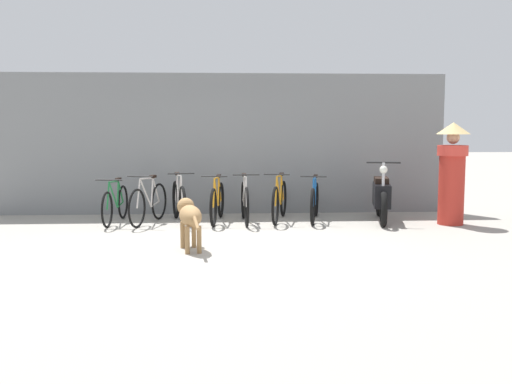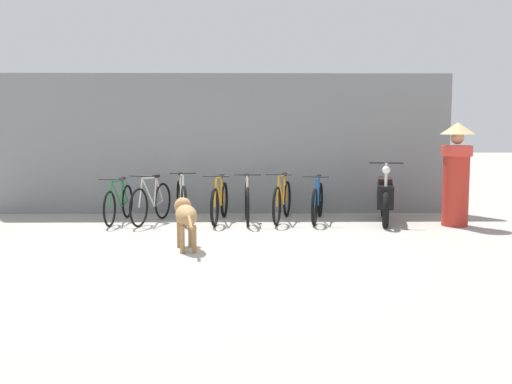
{
  "view_description": "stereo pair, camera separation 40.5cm",
  "coord_description": "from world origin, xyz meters",
  "px_view_note": "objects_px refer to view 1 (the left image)",
  "views": [
    {
      "loc": [
        0.13,
        -8.47,
        1.72
      ],
      "look_at": [
        0.68,
        1.15,
        0.65
      ],
      "focal_mm": 42.0,
      "sensor_mm": 36.0,
      "label": 1
    },
    {
      "loc": [
        0.53,
        -8.49,
        1.72
      ],
      "look_at": [
        0.68,
        1.15,
        0.65
      ],
      "focal_mm": 42.0,
      "sensor_mm": 36.0,
      "label": 2
    }
  ],
  "objects_px": {
    "bicycle_1": "(149,203)",
    "bicycle_4": "(245,202)",
    "bicycle_6": "(315,202)",
    "stray_dog": "(189,216)",
    "motorcycle": "(381,197)",
    "bicycle_2": "(179,202)",
    "person_in_robes": "(452,170)",
    "bicycle_0": "(115,204)",
    "bicycle_5": "(280,201)",
    "bicycle_3": "(217,202)"
  },
  "relations": [
    {
      "from": "bicycle_1",
      "to": "bicycle_4",
      "type": "xyz_separation_m",
      "value": [
        1.7,
        -0.01,
        0.01
      ]
    },
    {
      "from": "bicycle_1",
      "to": "bicycle_6",
      "type": "height_order",
      "value": "bicycle_1"
    },
    {
      "from": "stray_dog",
      "to": "motorcycle",
      "type": "bearing_deg",
      "value": -68.12
    },
    {
      "from": "bicycle_2",
      "to": "person_in_robes",
      "type": "relative_size",
      "value": 0.92
    },
    {
      "from": "bicycle_0",
      "to": "person_in_robes",
      "type": "height_order",
      "value": "person_in_robes"
    },
    {
      "from": "person_in_robes",
      "to": "bicycle_0",
      "type": "bearing_deg",
      "value": 11.4
    },
    {
      "from": "bicycle_0",
      "to": "bicycle_2",
      "type": "distance_m",
      "value": 1.12
    },
    {
      "from": "bicycle_1",
      "to": "bicycle_5",
      "type": "relative_size",
      "value": 0.92
    },
    {
      "from": "bicycle_2",
      "to": "bicycle_3",
      "type": "distance_m",
      "value": 0.68
    },
    {
      "from": "bicycle_2",
      "to": "motorcycle",
      "type": "xyz_separation_m",
      "value": [
        3.63,
        -0.12,
        0.07
      ]
    },
    {
      "from": "bicycle_2",
      "to": "bicycle_5",
      "type": "distance_m",
      "value": 1.81
    },
    {
      "from": "bicycle_1",
      "to": "person_in_robes",
      "type": "height_order",
      "value": "person_in_robes"
    },
    {
      "from": "bicycle_1",
      "to": "motorcycle",
      "type": "height_order",
      "value": "motorcycle"
    },
    {
      "from": "bicycle_5",
      "to": "person_in_robes",
      "type": "relative_size",
      "value": 0.97
    },
    {
      "from": "bicycle_1",
      "to": "stray_dog",
      "type": "bearing_deg",
      "value": 36.69
    },
    {
      "from": "bicycle_2",
      "to": "stray_dog",
      "type": "distance_m",
      "value": 2.42
    },
    {
      "from": "bicycle_5",
      "to": "motorcycle",
      "type": "distance_m",
      "value": 1.83
    },
    {
      "from": "bicycle_1",
      "to": "bicycle_2",
      "type": "bearing_deg",
      "value": 116.75
    },
    {
      "from": "bicycle_1",
      "to": "bicycle_5",
      "type": "bearing_deg",
      "value": 110.7
    },
    {
      "from": "stray_dog",
      "to": "bicycle_5",
      "type": "bearing_deg",
      "value": -43.75
    },
    {
      "from": "bicycle_4",
      "to": "bicycle_5",
      "type": "distance_m",
      "value": 0.66
    },
    {
      "from": "bicycle_2",
      "to": "person_in_robes",
      "type": "bearing_deg",
      "value": 72.9
    },
    {
      "from": "bicycle_0",
      "to": "bicycle_6",
      "type": "relative_size",
      "value": 0.98
    },
    {
      "from": "stray_dog",
      "to": "person_in_robes",
      "type": "relative_size",
      "value": 0.65
    },
    {
      "from": "bicycle_2",
      "to": "motorcycle",
      "type": "height_order",
      "value": "motorcycle"
    },
    {
      "from": "bicycle_2",
      "to": "bicycle_3",
      "type": "xyz_separation_m",
      "value": [
        0.68,
        0.01,
        -0.02
      ]
    },
    {
      "from": "motorcycle",
      "to": "stray_dog",
      "type": "distance_m",
      "value": 4.02
    },
    {
      "from": "bicycle_1",
      "to": "bicycle_3",
      "type": "bearing_deg",
      "value": 111.61
    },
    {
      "from": "bicycle_6",
      "to": "motorcycle",
      "type": "bearing_deg",
      "value": 93.18
    },
    {
      "from": "bicycle_1",
      "to": "bicycle_6",
      "type": "relative_size",
      "value": 0.94
    },
    {
      "from": "bicycle_0",
      "to": "bicycle_2",
      "type": "bearing_deg",
      "value": 96.03
    },
    {
      "from": "bicycle_3",
      "to": "stray_dog",
      "type": "xyz_separation_m",
      "value": [
        -0.37,
        -2.41,
        0.13
      ]
    },
    {
      "from": "bicycle_0",
      "to": "motorcycle",
      "type": "bearing_deg",
      "value": 94.2
    },
    {
      "from": "bicycle_1",
      "to": "bicycle_3",
      "type": "distance_m",
      "value": 1.22
    },
    {
      "from": "motorcycle",
      "to": "person_in_robes",
      "type": "xyz_separation_m",
      "value": [
        1.13,
        -0.37,
        0.51
      ]
    },
    {
      "from": "bicycle_6",
      "to": "bicycle_3",
      "type": "bearing_deg",
      "value": -75.78
    },
    {
      "from": "bicycle_1",
      "to": "stray_dog",
      "type": "distance_m",
      "value": 2.45
    },
    {
      "from": "bicycle_1",
      "to": "motorcycle",
      "type": "xyz_separation_m",
      "value": [
        4.16,
        -0.03,
        0.08
      ]
    },
    {
      "from": "bicycle_2",
      "to": "bicycle_5",
      "type": "xyz_separation_m",
      "value": [
        1.81,
        0.07,
        -0.01
      ]
    },
    {
      "from": "person_in_robes",
      "to": "bicycle_1",
      "type": "bearing_deg",
      "value": 11.8
    },
    {
      "from": "motorcycle",
      "to": "bicycle_6",
      "type": "bearing_deg",
      "value": -87.56
    },
    {
      "from": "bicycle_2",
      "to": "bicycle_3",
      "type": "height_order",
      "value": "bicycle_2"
    },
    {
      "from": "stray_dog",
      "to": "bicycle_0",
      "type": "bearing_deg",
      "value": 18.53
    },
    {
      "from": "bicycle_3",
      "to": "stray_dog",
      "type": "distance_m",
      "value": 2.44
    },
    {
      "from": "bicycle_6",
      "to": "motorcycle",
      "type": "xyz_separation_m",
      "value": [
        1.18,
        -0.19,
        0.1
      ]
    },
    {
      "from": "bicycle_2",
      "to": "person_in_robes",
      "type": "distance_m",
      "value": 4.83
    },
    {
      "from": "bicycle_5",
      "to": "stray_dog",
      "type": "relative_size",
      "value": 1.5
    },
    {
      "from": "bicycle_3",
      "to": "bicycle_5",
      "type": "height_order",
      "value": "bicycle_5"
    },
    {
      "from": "motorcycle",
      "to": "bicycle_2",
      "type": "bearing_deg",
      "value": -80.29
    },
    {
      "from": "bicycle_1",
      "to": "bicycle_2",
      "type": "height_order",
      "value": "bicycle_2"
    }
  ]
}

